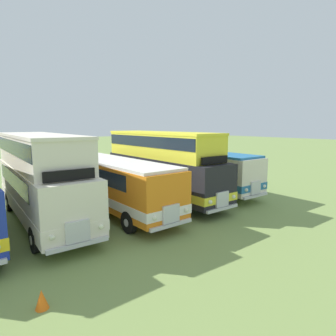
# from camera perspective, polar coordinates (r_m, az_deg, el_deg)

# --- Properties ---
(ground_plane) EXTENTS (200.00, 200.00, 0.00)m
(ground_plane) POSITION_cam_1_polar(r_m,az_deg,el_deg) (16.41, -23.23, -9.73)
(ground_plane) COLOR #7A934C
(bus_fourth_in_row) EXTENTS (2.70, 10.44, 4.49)m
(bus_fourth_in_row) POSITION_cam_1_polar(r_m,az_deg,el_deg) (15.87, -23.77, -1.18)
(bus_fourth_in_row) COLOR silver
(bus_fourth_in_row) RESTS_ON ground
(bus_fifth_in_row) EXTENTS (2.94, 11.20, 2.99)m
(bus_fifth_in_row) POSITION_cam_1_polar(r_m,az_deg,el_deg) (17.14, -11.29, -2.36)
(bus_fifth_in_row) COLOR orange
(bus_fifth_in_row) RESTS_ON ground
(bus_sixth_in_row) EXTENTS (2.76, 10.44, 4.49)m
(bus_sixth_in_row) POSITION_cam_1_polar(r_m,az_deg,el_deg) (18.98, -1.20, 1.03)
(bus_sixth_in_row) COLOR black
(bus_sixth_in_row) RESTS_ON ground
(bus_seventh_in_row) EXTENTS (2.65, 9.97, 2.99)m
(bus_seventh_in_row) POSITION_cam_1_polar(r_m,az_deg,el_deg) (21.72, 6.33, 0.02)
(bus_seventh_in_row) COLOR silver
(bus_seventh_in_row) RESTS_ON ground
(cone_mid_row) EXTENTS (0.36, 0.36, 0.55)m
(cone_mid_row) POSITION_cam_1_polar(r_m,az_deg,el_deg) (9.23, -23.67, -22.65)
(cone_mid_row) COLOR orange
(cone_mid_row) RESTS_ON ground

